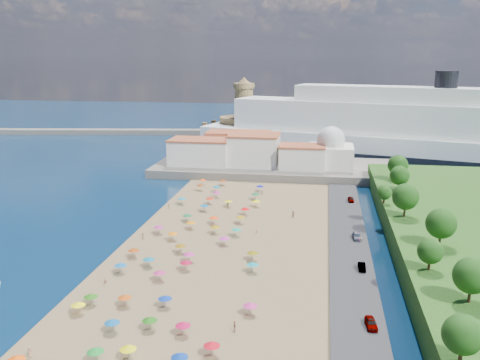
# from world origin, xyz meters

# --- Properties ---
(ground) EXTENTS (700.00, 700.00, 0.00)m
(ground) POSITION_xyz_m (0.00, 0.00, 0.00)
(ground) COLOR #071938
(ground) RESTS_ON ground
(terrace) EXTENTS (90.00, 36.00, 3.00)m
(terrace) POSITION_xyz_m (10.00, 73.00, 1.50)
(terrace) COLOR #59544C
(terrace) RESTS_ON ground
(jetty) EXTENTS (18.00, 70.00, 2.40)m
(jetty) POSITION_xyz_m (-12.00, 108.00, 1.20)
(jetty) COLOR #59544C
(jetty) RESTS_ON ground
(breakwater) EXTENTS (199.03, 34.77, 2.60)m
(breakwater) POSITION_xyz_m (-110.00, 153.00, 1.30)
(breakwater) COLOR #59544C
(breakwater) RESTS_ON ground
(waterfront_buildings) EXTENTS (57.00, 29.00, 11.00)m
(waterfront_buildings) POSITION_xyz_m (-3.05, 73.64, 7.88)
(waterfront_buildings) COLOR silver
(waterfront_buildings) RESTS_ON terrace
(domed_building) EXTENTS (16.00, 16.00, 15.00)m
(domed_building) POSITION_xyz_m (30.00, 71.00, 8.97)
(domed_building) COLOR silver
(domed_building) RESTS_ON terrace
(fortress) EXTENTS (40.00, 40.00, 32.40)m
(fortress) POSITION_xyz_m (-12.00, 138.00, 6.68)
(fortress) COLOR olive
(fortress) RESTS_ON ground
(cruise_ship) EXTENTS (168.70, 67.92, 36.75)m
(cruise_ship) POSITION_xyz_m (53.68, 110.82, 10.88)
(cruise_ship) COLOR black
(cruise_ship) RESTS_ON ground
(beach_parasols) EXTENTS (32.54, 115.83, 2.20)m
(beach_parasols) POSITION_xyz_m (-1.45, -10.54, 2.15)
(beach_parasols) COLOR gray
(beach_parasols) RESTS_ON beach
(beachgoers) EXTENTS (36.74, 97.39, 1.85)m
(beachgoers) POSITION_xyz_m (1.78, 1.18, 1.12)
(beachgoers) COLOR tan
(beachgoers) RESTS_ON beach
(parked_cars) EXTENTS (2.46, 79.83, 1.45)m
(parked_cars) POSITION_xyz_m (36.00, -6.23, 1.40)
(parked_cars) COLOR gray
(parked_cars) RESTS_ON promenade
(hillside_trees) EXTENTS (12.74, 105.94, 7.99)m
(hillside_trees) POSITION_xyz_m (48.44, -5.36, 10.39)
(hillside_trees) COLOR #382314
(hillside_trees) RESTS_ON hillside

